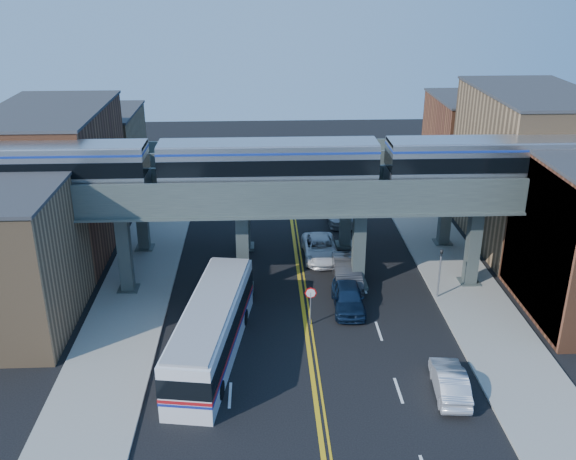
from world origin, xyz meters
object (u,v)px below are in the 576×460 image
object	(u,v)px
stop_sign	(311,300)
car_lane_d	(339,212)
car_lane_b	(347,272)
car_parked_curb	(450,382)
transit_train	(268,163)
transit_bus	(212,330)
car_lane_a	(348,297)
car_lane_c	(320,249)
traffic_signal	(440,268)

from	to	relation	value
stop_sign	car_lane_d	xyz separation A→B (m)	(3.91, 17.63, -0.96)
stop_sign	car_lane_b	bearing A→B (deg)	61.42
stop_sign	car_parked_curb	xyz separation A→B (m)	(6.81, -7.34, -1.02)
transit_train	transit_bus	distance (m)	11.56
car_lane_a	car_lane_c	distance (m)	8.03
transit_train	car_lane_b	world-z (taller)	transit_train
stop_sign	car_lane_c	distance (m)	10.07
stop_sign	car_lane_a	size ratio (longest dim) A/B	0.53
car_lane_c	car_lane_d	bearing A→B (deg)	71.56
stop_sign	car_parked_curb	bearing A→B (deg)	-47.12
car_lane_b	stop_sign	bearing A→B (deg)	-116.41
car_lane_a	car_lane_b	world-z (taller)	car_lane_b
traffic_signal	transit_bus	xyz separation A→B (m)	(-14.84, -6.10, -0.64)
car_lane_c	car_parked_curb	distance (m)	18.03
car_lane_a	car_parked_curb	bearing A→B (deg)	-64.29
car_lane_b	car_lane_c	size ratio (longest dim) A/B	0.97
transit_train	car_lane_a	size ratio (longest dim) A/B	8.88
stop_sign	car_lane_d	bearing A→B (deg)	77.51
transit_train	car_lane_b	distance (m)	9.93
car_lane_a	car_lane_d	size ratio (longest dim) A/B	0.89
transit_train	car_lane_c	world-z (taller)	transit_train
stop_sign	car_parked_curb	world-z (taller)	stop_sign
transit_train	car_lane_a	world-z (taller)	transit_train
car_lane_a	car_lane_c	bearing A→B (deg)	99.35
stop_sign	car_lane_a	distance (m)	3.41
stop_sign	car_lane_a	xyz separation A→B (m)	(2.64, 1.95, -0.92)
transit_bus	car_parked_curb	size ratio (longest dim) A/B	2.86
traffic_signal	car_lane_b	distance (m)	6.56
stop_sign	traffic_signal	distance (m)	9.41
stop_sign	car_lane_c	xyz separation A→B (m)	(1.54, 9.91, -0.99)
transit_bus	transit_train	bearing A→B (deg)	-14.52
car_lane_a	car_lane_c	xyz separation A→B (m)	(-1.10, 7.96, -0.07)
transit_train	car_lane_b	bearing A→B (deg)	6.15
transit_train	car_lane_d	world-z (taller)	transit_train
traffic_signal	car_lane_d	xyz separation A→B (m)	(-4.99, 14.63, -1.50)
transit_train	traffic_signal	distance (m)	13.41
car_lane_c	car_lane_b	bearing A→B (deg)	-72.15
transit_train	traffic_signal	xyz separation A→B (m)	(11.36, -2.00, -6.83)
transit_train	traffic_signal	size ratio (longest dim) A/B	10.70
transit_train	stop_sign	size ratio (longest dim) A/B	16.69
car_lane_d	car_parked_curb	distance (m)	25.14
car_lane_b	car_lane_d	xyz separation A→B (m)	(0.86, 12.04, -0.09)
transit_bus	car_lane_a	bearing A→B (deg)	-50.79
car_lane_a	car_lane_c	world-z (taller)	car_lane_a
traffic_signal	car_lane_a	distance (m)	6.52
stop_sign	traffic_signal	world-z (taller)	traffic_signal
transit_bus	car_lane_a	size ratio (longest dim) A/B	2.59
car_lane_d	car_parked_curb	xyz separation A→B (m)	(2.91, -24.97, -0.06)
traffic_signal	transit_bus	distance (m)	16.06
car_parked_curb	car_lane_a	bearing A→B (deg)	-60.39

